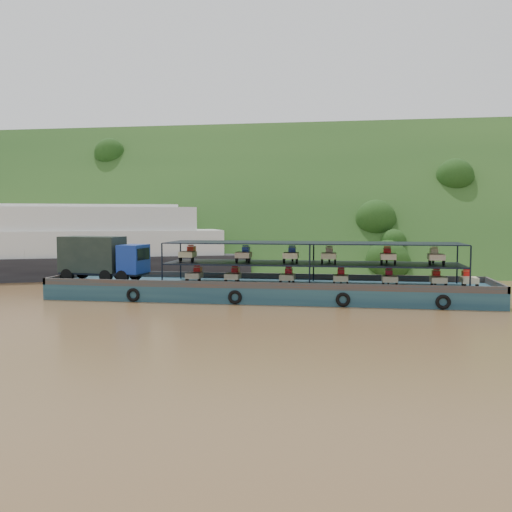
# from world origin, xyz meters

# --- Properties ---
(ground) EXTENTS (160.00, 160.00, 0.00)m
(ground) POSITION_xyz_m (0.00, 0.00, 0.00)
(ground) COLOR brown
(ground) RESTS_ON ground
(hillside) EXTENTS (140.00, 39.60, 39.60)m
(hillside) POSITION_xyz_m (0.00, 36.00, 0.00)
(hillside) COLOR #153513
(hillside) RESTS_ON ground
(cargo_barge) EXTENTS (35.02, 7.18, 4.91)m
(cargo_barge) POSITION_xyz_m (-2.11, -0.01, 1.23)
(cargo_barge) COLOR #132F43
(cargo_barge) RESTS_ON ground
(passenger_ferry) EXTENTS (39.51, 24.61, 7.88)m
(passenger_ferry) POSITION_xyz_m (-24.46, 13.08, 3.41)
(passenger_ferry) COLOR black
(passenger_ferry) RESTS_ON ground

